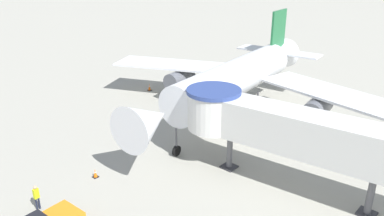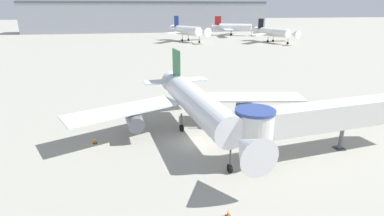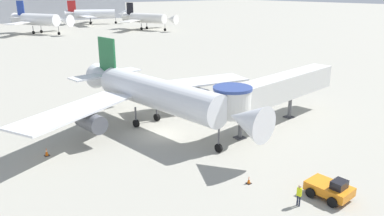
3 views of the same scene
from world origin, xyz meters
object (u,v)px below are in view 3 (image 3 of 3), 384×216
Objects in this scene: background_jet_blue_tail at (39,20)px; main_airplane at (154,94)px; background_jet_red_tail at (94,14)px; traffic_cone_near_nose at (249,180)px; background_jet_black_tail at (147,18)px; traffic_cone_port_wing at (47,152)px; pushback_tug_orange at (330,189)px; traffic_cone_apron_front at (336,203)px; jet_bridge at (272,90)px; ground_crew_marshaller at (299,194)px.

main_airplane is at bearing -128.05° from background_jet_blue_tail.
main_airplane is 1.09× the size of background_jet_red_tail.
traffic_cone_near_nose is 0.03× the size of background_jet_black_tail.
traffic_cone_port_wing is 119.64m from background_jet_black_tail.
traffic_cone_port_wing is at bearing 121.47° from pushback_tug_orange.
main_airplane is 1.30× the size of background_jet_blue_tail.
pushback_tug_orange reaches higher than traffic_cone_apron_front.
pushback_tug_orange is 131.43m from background_jet_blue_tail.
traffic_cone_port_wing reaches higher than traffic_cone_near_nose.
pushback_tug_orange reaches higher than traffic_cone_near_nose.
traffic_cone_near_nose is (-0.81, -16.40, -3.80)m from main_airplane.
background_jet_blue_tail is (17.66, 108.68, 0.97)m from main_airplane.
traffic_cone_apron_front is at bearing -125.62° from background_jet_blue_tail.
background_jet_blue_tail reaches higher than pushback_tug_orange.
background_jet_blue_tail is at bearing 74.40° from traffic_cone_port_wing.
traffic_cone_port_wing is at bearing 174.36° from main_airplane.
background_jet_red_tail is at bearing 10.31° from background_jet_blue_tail.
jet_bridge is 114.31m from background_jet_black_tail.
jet_bridge is 25.52m from traffic_cone_port_wing.
pushback_tug_orange is 26.42m from traffic_cone_port_wing.
pushback_tug_orange is at bearing -125.36° from background_jet_blue_tail.
background_jet_blue_tail reaches higher than ground_crew_marshaller.
traffic_cone_near_nose is 19.98m from traffic_cone_port_wing.
main_airplane reaches higher than ground_crew_marshaller.
main_airplane is 1.27× the size of background_jet_black_tail.
traffic_cone_near_nose is 1.11× the size of traffic_cone_apron_front.
background_jet_blue_tail is at bearing 78.99° from pushback_tug_orange.
traffic_cone_port_wing is at bearing -134.42° from background_jet_blue_tail.
background_jet_blue_tail is (17.91, 129.78, 4.07)m from ground_crew_marshaller.
pushback_tug_orange is 5.74× the size of traffic_cone_apron_front.
background_jet_blue_tail is (6.39, 116.57, 0.65)m from jet_bridge.
background_jet_black_tail reaches higher than traffic_cone_apron_front.
pushback_tug_orange is (-8.56, -13.93, -3.66)m from jet_bridge.
pushback_tug_orange is 1.98× the size of ground_crew_marshaller.
background_jet_black_tail reaches higher than traffic_cone_near_nose.
background_jet_red_tail is (38.23, 142.46, 0.24)m from jet_bridge.
background_jet_black_tail reaches higher than main_airplane.
background_jet_black_tail is 1.02× the size of background_jet_blue_tail.
main_airplane is at bearing 1.93° from traffic_cone_port_wing.
jet_bridge is 17.86m from ground_crew_marshaller.
background_jet_blue_tail is at bearing 73.20° from main_airplane.
ground_crew_marshaller is 131.15m from background_jet_black_tail.
ground_crew_marshaller is (0.55, -4.69, 0.70)m from traffic_cone_near_nose.
jet_bridge is at bearing -133.37° from background_jet_black_tail.
background_jet_blue_tail reaches higher than background_jet_red_tail.
traffic_cone_apron_front is at bearing -66.54° from traffic_cone_near_nose.
background_jet_black_tail is (56.92, 113.67, 4.27)m from traffic_cone_near_nose.
ground_crew_marshaller is at bearing -135.74° from background_jet_black_tail.
traffic_cone_apron_front is 0.02× the size of background_jet_red_tail.
background_jet_blue_tail is (14.96, 130.50, 4.31)m from pushback_tug_orange.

